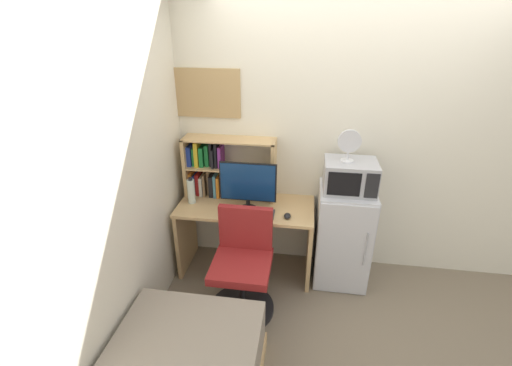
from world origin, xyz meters
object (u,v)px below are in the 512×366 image
Objects in this scene: keyboard at (251,213)px; water_bottle at (191,191)px; mini_fridge at (342,236)px; wall_corkboard at (198,93)px; microwave at (350,176)px; hutch_bookshelf at (216,167)px; desk_fan at (349,144)px; monitor at (248,184)px; desk_chair at (243,269)px; computer_mouse at (287,216)px.

water_bottle is (-0.58, 0.13, 0.11)m from keyboard.
wall_corkboard reaches higher than mini_fridge.
keyboard is 0.94× the size of microwave.
hutch_bookshelf is at bearing -30.41° from wall_corkboard.
microwave is at bearing 89.91° from mini_fridge.
hutch_bookshelf is 1.95× the size of microwave.
mini_fridge is (1.22, -0.17, -0.55)m from hutch_bookshelf.
microwave is 1.60× the size of desk_fan.
wall_corkboard is at bearing 169.38° from microwave.
microwave reaches higher than mini_fridge.
wall_corkboard is (-0.16, 0.10, 0.68)m from hutch_bookshelf.
wall_corkboard reaches higher than monitor.
mini_fridge reaches higher than keyboard.
desk_chair is (-0.81, -0.51, -0.98)m from desk_fan.
water_bottle is at bearing -178.37° from microwave.
hutch_bookshelf is 0.95× the size of desk_chair.
keyboard is 0.44× the size of mini_fridge.
hutch_bookshelf is at bearing 172.37° from microwave.
monitor is (0.35, -0.26, -0.03)m from hutch_bookshelf.
desk_chair is (0.37, -0.68, -0.63)m from hutch_bookshelf.
mini_fridge is 3.42× the size of desk_fan.
monitor reaches higher than keyboard.
hutch_bookshelf reaches higher than desk_chair.
hutch_bookshelf is 1.35m from mini_fridge.
desk_fan reaches higher than water_bottle.
water_bottle is 1.48m from desk_fan.
computer_mouse is 0.80m from desk_fan.
mini_fridge is (0.51, 0.18, -0.28)m from computer_mouse.
microwave is 0.56× the size of wall_corkboard.
mini_fridge is 1.87m from wall_corkboard.
desk_fan is (-0.04, -0.00, 0.90)m from mini_fridge.
mini_fridge is (1.42, 0.04, -0.38)m from water_bottle.
keyboard is at bearing -168.51° from desk_fan.
hutch_bookshelf is 0.33m from water_bottle.
mini_fridge is (0.84, 0.16, -0.27)m from keyboard.
hutch_bookshelf reaches higher than microwave.
desk_fan is at bearing -175.66° from mini_fridge.
microwave is 1.54m from wall_corkboard.
hutch_bookshelf is 3.38× the size of water_bottle.
desk_fan is at bearing 31.95° from desk_chair.
water_bottle reaches higher than computer_mouse.
desk_fan is at bearing 6.38° from monitor.
mini_fridge is at bearing -10.74° from wall_corkboard.
hutch_bookshelf reaches higher than computer_mouse.
microwave reaches higher than keyboard.
monitor is at bearing -173.52° from microwave.
water_bottle is 0.90m from wall_corkboard.
microwave is at bearing -10.62° from wall_corkboard.
computer_mouse is (0.36, -0.09, -0.24)m from monitor.
monitor reaches higher than desk_chair.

